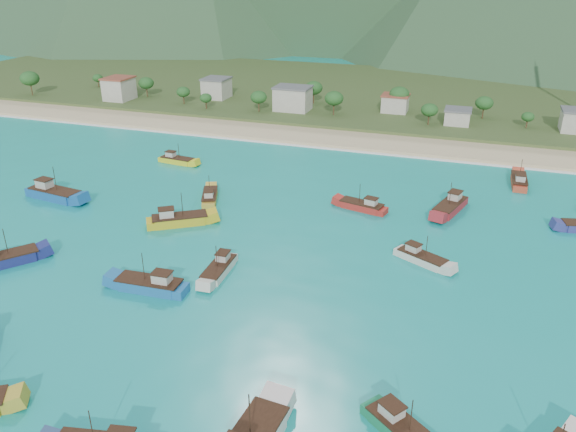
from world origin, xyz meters
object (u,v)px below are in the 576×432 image
(boat_15, at_px, (54,194))
(boat_21, at_px, (4,260))
(boat_27, at_px, (210,197))
(boat_7, at_px, (362,207))
(boat_16, at_px, (179,220))
(boat_20, at_px, (450,207))
(boat_17, at_px, (219,270))
(boat_4, at_px, (421,259))
(boat_9, at_px, (519,182))
(boat_10, at_px, (151,286))
(boat_13, at_px, (403,432))
(boat_5, at_px, (177,161))

(boat_15, distance_m, boat_21, 28.60)
(boat_21, bearing_deg, boat_27, 98.94)
(boat_7, relative_size, boat_16, 0.88)
(boat_16, distance_m, boat_20, 53.56)
(boat_7, distance_m, boat_17, 36.30)
(boat_7, bearing_deg, boat_20, -60.28)
(boat_15, xyz_separation_m, boat_16, (31.09, -3.07, -0.15))
(boat_17, bearing_deg, boat_21, 12.17)
(boat_4, relative_size, boat_9, 0.91)
(boat_10, bearing_deg, boat_20, -45.19)
(boat_13, xyz_separation_m, boat_21, (-67.49, 15.96, 0.14))
(boat_16, distance_m, boat_17, 20.72)
(boat_21, bearing_deg, boat_13, 24.63)
(boat_13, relative_size, boat_17, 1.02)
(boat_13, xyz_separation_m, boat_17, (-32.81, 24.89, -0.06))
(boat_17, bearing_deg, boat_4, -157.21)
(boat_20, bearing_deg, boat_7, 33.18)
(boat_15, relative_size, boat_21, 1.20)
(boat_15, bearing_deg, boat_9, 120.59)
(boat_21, bearing_deg, boat_7, 76.80)
(boat_7, distance_m, boat_16, 36.45)
(boat_5, height_order, boat_20, boat_20)
(boat_5, distance_m, boat_20, 66.87)
(boat_16, bearing_deg, boat_17, 13.33)
(boat_4, height_order, boat_20, boat_20)
(boat_5, relative_size, boat_27, 0.97)
(boat_17, bearing_deg, boat_15, -22.76)
(boat_13, bearing_deg, boat_5, -100.80)
(boat_5, relative_size, boat_21, 0.87)
(boat_7, bearing_deg, boat_15, 116.84)
(boat_16, bearing_deg, boat_5, 176.00)
(boat_7, height_order, boat_10, boat_10)
(boat_17, relative_size, boat_21, 0.87)
(boat_16, xyz_separation_m, boat_21, (-19.58, -23.11, -0.02))
(boat_7, distance_m, boat_13, 59.49)
(boat_10, xyz_separation_m, boat_15, (-38.58, 25.32, 0.18))
(boat_15, bearing_deg, boat_21, 30.99)
(boat_9, distance_m, boat_15, 101.26)
(boat_7, height_order, boat_27, boat_7)
(boat_9, xyz_separation_m, boat_27, (-61.61, -30.37, -0.09))
(boat_9, distance_m, boat_20, 24.23)
(boat_5, xyz_separation_m, boat_7, (49.56, -13.66, 0.04))
(boat_21, bearing_deg, boat_9, 77.05)
(boat_16, bearing_deg, boat_27, 145.19)
(boat_5, relative_size, boat_20, 0.80)
(boat_4, relative_size, boat_17, 0.99)
(boat_4, xyz_separation_m, boat_16, (-45.34, 0.05, 0.24))
(boat_4, relative_size, boat_27, 0.97)
(boat_5, relative_size, boat_10, 0.84)
(boat_9, height_order, boat_10, boat_10)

